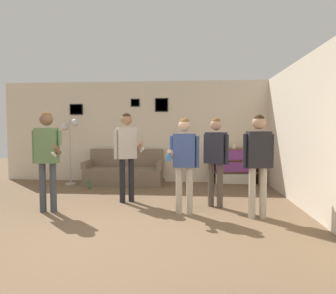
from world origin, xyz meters
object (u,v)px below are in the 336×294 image
Objects in this scene: person_player_foreground_center at (127,147)px; person_watcher_holding_cup at (184,156)px; person_spectator_far_right at (258,155)px; bookshelf at (235,166)px; floor_lamp at (70,134)px; person_player_foreground_left at (47,150)px; person_spectator_near_bookshelf at (216,153)px; couch at (124,173)px; drinking_cup at (234,146)px; bottle_on_floor at (89,185)px.

person_player_foreground_center is 1.36m from person_watcher_holding_cup.
person_spectator_far_right is at bearing -6.55° from person_watcher_holding_cup.
floor_lamp reaches higher than bookshelf.
person_player_foreground_left reaches higher than bookshelf.
person_spectator_far_right is (4.18, -2.53, -0.27)m from floor_lamp.
person_spectator_near_bookshelf is (0.56, 0.49, 0.01)m from person_watcher_holding_cup.
person_player_foreground_center is 1.07× the size of person_spectator_near_bookshelf.
person_watcher_holding_cup is (2.99, -2.39, -0.31)m from floor_lamp.
drinking_cup is (2.83, 0.20, 0.69)m from couch.
person_spectator_far_right is (2.33, -0.86, -0.06)m from person_player_foreground_center.
couch is 1.05m from bottle_on_floor.
person_spectator_far_right is 2.96m from drinking_cup.
person_watcher_holding_cup is 0.74m from person_spectator_near_bookshelf.
bottle_on_floor is at bearing -130.00° from couch.
person_player_foreground_left reaches higher than couch.
person_spectator_far_right reaches higher than person_watcher_holding_cup.
person_player_foreground_center is at bearing -43.97° from bottle_on_floor.
person_player_foreground_left is at bearing -168.67° from person_spectator_near_bookshelf.
floor_lamp is 2.58m from person_player_foreground_left.
bottle_on_floor is at bearing 154.70° from person_spectator_near_bookshelf.
drinking_cup reaches higher than couch.
floor_lamp is 1.04× the size of person_watcher_holding_cup.
couch is 3.15m from person_spectator_near_bookshelf.
person_player_foreground_left is 4.58m from drinking_cup.
person_spectator_near_bookshelf is at bearing 135.14° from person_spectator_far_right.
bookshelf is at bearing 74.21° from person_spectator_near_bookshelf.
bottle_on_floor is (-0.66, -0.79, -0.19)m from couch.
person_player_foreground_left is at bearing -177.72° from person_watcher_holding_cup.
drinking_cup is (3.49, 0.98, 0.88)m from bottle_on_floor.
floor_lamp is at bearing 148.81° from person_spectator_far_right.
bookshelf is 0.73× the size of person_spectator_near_bookshelf.
person_spectator_near_bookshelf is (-0.66, -2.34, 0.54)m from bookshelf.
person_watcher_holding_cup is at bearing -113.32° from bookshelf.
person_watcher_holding_cup reaches higher than couch.
person_player_foreground_center is at bearing -138.34° from bookshelf.
person_player_foreground_center is at bearing -75.37° from couch.
person_spectator_far_right is 15.45× the size of drinking_cup.
bookshelf is 3.01m from person_spectator_far_right.
person_player_foreground_center is (-2.36, -2.10, 0.62)m from bookshelf.
person_spectator_near_bookshelf is 0.98× the size of person_spectator_far_right.
bottle_on_floor is at bearing -38.76° from floor_lamp.
person_player_foreground_center is 1.05× the size of person_spectator_far_right.
person_watcher_holding_cup is 15.01× the size of drinking_cup.
person_player_foreground_left reaches higher than person_spectator_near_bookshelf.
bottle_on_floor is (-1.16, 1.12, -0.98)m from person_player_foreground_center.
person_player_foreground_left reaches higher than floor_lamp.
floor_lamp is 4.89m from person_spectator_far_right.
person_player_foreground_center is (0.50, -1.91, 0.79)m from couch.
person_player_foreground_left is at bearing -140.42° from drinking_cup.
couch is at bearing 122.02° from person_watcher_holding_cup.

